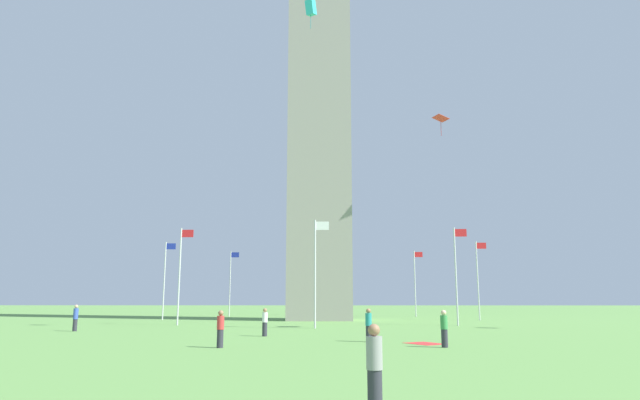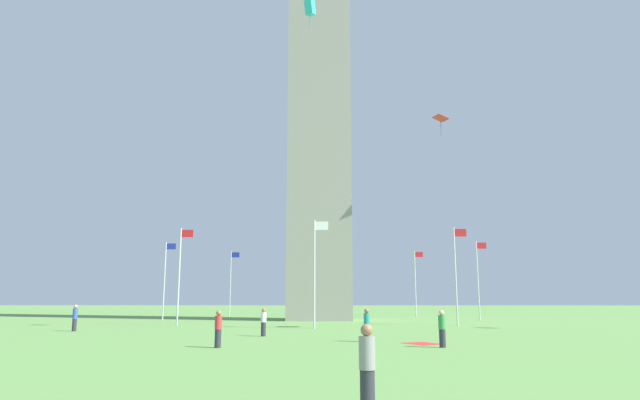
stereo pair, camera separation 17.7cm
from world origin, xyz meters
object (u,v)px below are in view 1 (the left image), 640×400
Objects in this scene: person_white_shirt at (265,322)px; person_blue_shirt at (75,318)px; flagpole_s at (165,277)px; kite_red_diamond at (441,119)px; person_teal_shirt at (369,325)px; flagpole_n at (478,277)px; obelisk_monument at (320,48)px; flagpole_ne at (415,280)px; flagpole_se at (231,280)px; flagpole_w at (316,268)px; person_gray_shirt at (375,368)px; flagpole_e at (323,282)px; person_green_shirt at (444,329)px; flagpole_nw at (456,271)px; kite_cyan_box at (311,8)px; person_red_shirt at (220,329)px; picnic_blanket_near_first_person at (425,344)px; flagpole_sw at (180,271)px.

person_blue_shirt is at bearing 88.36° from person_white_shirt.
flagpole_s is 32.58m from kite_red_diamond.
flagpole_s is 4.84× the size of person_teal_shirt.
flagpole_n reaches higher than person_teal_shirt.
flagpole_ne is at bearing 44.85° from obelisk_monument.
obelisk_monument reaches higher than flagpole_se.
flagpole_w is at bearing -52.25° from person_blue_shirt.
person_blue_shirt reaches higher than person_gray_shirt.
flagpole_e and flagpole_w have the same top height.
flagpole_nw is at bearing -32.08° from person_green_shirt.
person_blue_shirt is at bearing 53.07° from person_gray_shirt.
kite_red_diamond is (9.80, 40.60, 18.64)m from person_gray_shirt.
person_blue_shirt reaches higher than person_white_shirt.
obelisk_monument is at bearing 89.36° from kite_cyan_box.
obelisk_monument is 7.42× the size of flagpole_se.
kite_red_diamond is at bearing 9.30° from person_red_shirt.
person_green_shirt is 11.62m from person_white_shirt.
obelisk_monument is 42.91m from picnic_blanket_near_first_person.
flagpole_nw is 26.36m from person_red_shirt.
kite_red_diamond reaches higher than person_gray_shirt.
flagpole_s is at bearing 112.50° from flagpole_sw.
kite_red_diamond reaches higher than picnic_blanket_near_first_person.
person_teal_shirt reaches higher than person_green_shirt.
flagpole_n and flagpole_sw have the same top height.
obelisk_monument is at bearing -32.20° from person_teal_shirt.
person_blue_shirt is (-32.54, -20.21, -3.55)m from flagpole_n.
obelisk_monument is 30.33m from flagpole_sw.
flagpole_se is 32.31m from person_blue_shirt.
person_teal_shirt is 0.74× the size of kite_cyan_box.
person_blue_shirt is at bearing 43.95° from person_green_shirt.
flagpole_sw is 10.42m from person_blue_shirt.
person_blue_shirt is 27.64m from kite_cyan_box.
flagpole_ne is at bearing 0.00° from flagpole_se.
flagpole_nw is 29.28m from person_blue_shirt.
flagpole_ne is (-4.79, 11.57, 0.00)m from flagpole_n.
person_red_shirt is at bearing -170.02° from person_white_shirt.
person_gray_shirt is at bearing -103.57° from kite_red_diamond.
kite_cyan_box is at bearing -90.45° from flagpole_e.
flagpole_nw is at bearing -29.02° from person_white_shirt.
person_teal_shirt is at bearing -86.10° from flagpole_e.
flagpole_e is (0.06, 16.36, -25.57)m from obelisk_monument.
person_green_shirt is (6.30, -15.93, -3.61)m from flagpole_w.
person_red_shirt is (7.77, -21.11, -3.62)m from flagpole_sw.
kite_cyan_box is at bearing 24.23° from person_red_shirt.
flagpole_n is 1.00× the size of flagpole_e.
picnic_blanket_near_first_person is at bearing -46.97° from flagpole_sw.
flagpole_nw is at bearing -112.50° from flagpole_n.
flagpole_sw is 4.88× the size of person_green_shirt.
flagpole_e is at bearing 97.06° from picnic_blanket_near_first_person.
flagpole_e reaches higher than person_green_shirt.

